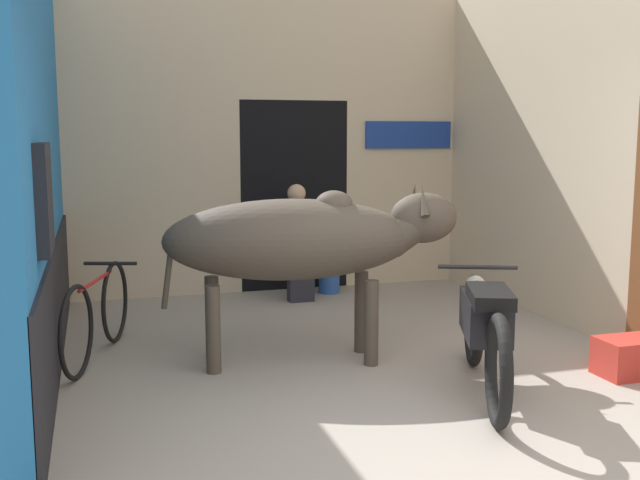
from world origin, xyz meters
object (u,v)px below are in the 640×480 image
plastic_stool (329,271)px  bicycle (97,314)px  shopkeeper_seated (298,239)px  crate (628,357)px  motorcycle_near (485,327)px  cow (305,240)px

plastic_stool → bicycle: bearing=-143.8°
shopkeeper_seated → bicycle: bearing=-142.1°
crate → plastic_stool: bearing=110.0°
motorcycle_near → plastic_stool: 3.40m
cow → plastic_stool: cow is taller
cow → motorcycle_near: 1.52m
cow → crate: (2.18, -1.03, -0.82)m
motorcycle_near → plastic_stool: (-0.04, 3.39, -0.21)m
cow → plastic_stool: bearing=68.2°
crate → bicycle: bearing=157.1°
cow → plastic_stool: size_ratio=5.09×
cow → crate: cow is taller
plastic_stool → crate: (1.23, -3.39, -0.10)m
motorcycle_near → crate: 1.23m
plastic_stool → motorcycle_near: bearing=-89.3°
bicycle → shopkeeper_seated: bearing=37.9°
cow → bicycle: cow is taller
motorcycle_near → plastic_stool: motorcycle_near is taller
plastic_stool → crate: plastic_stool is taller
shopkeeper_seated → crate: size_ratio=2.80×
motorcycle_near → crate: size_ratio=4.15×
cow → motorcycle_near: (0.99, -1.03, -0.50)m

